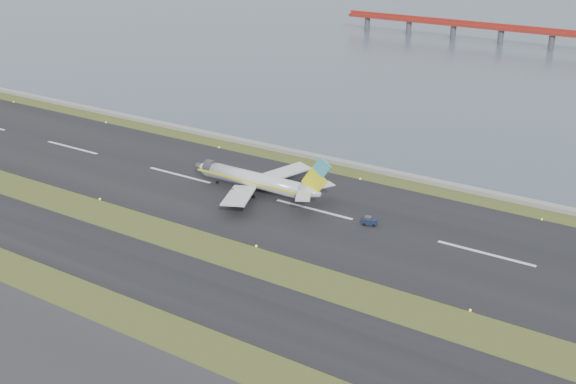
# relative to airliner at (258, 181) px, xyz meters

# --- Properties ---
(ground) EXTENTS (1000.00, 1000.00, 0.00)m
(ground) POSITION_rel_airliner_xyz_m (15.85, -30.65, -3.46)
(ground) COLOR #364C1B
(ground) RESTS_ON ground
(taxiway_strip) EXTENTS (1000.00, 18.00, 0.10)m
(taxiway_strip) POSITION_rel_airliner_xyz_m (15.85, -42.65, -3.41)
(taxiway_strip) COLOR black
(taxiway_strip) RESTS_ON ground
(runway_strip) EXTENTS (1000.00, 45.00, 0.10)m
(runway_strip) POSITION_rel_airliner_xyz_m (15.85, -0.65, -3.41)
(runway_strip) COLOR black
(runway_strip) RESTS_ON ground
(seawall) EXTENTS (1000.00, 2.50, 1.00)m
(seawall) POSITION_rel_airliner_xyz_m (15.85, 29.35, -2.96)
(seawall) COLOR gray
(seawall) RESTS_ON ground
(airliner) EXTENTS (38.52, 32.89, 12.80)m
(airliner) POSITION_rel_airliner_xyz_m (0.00, 0.00, 0.00)
(airliner) COLOR silver
(airliner) RESTS_ON ground
(pushback_tug) EXTENTS (3.43, 2.57, 1.96)m
(pushback_tug) POSITION_rel_airliner_xyz_m (30.19, -1.11, -2.51)
(pushback_tug) COLOR #141E39
(pushback_tug) RESTS_ON ground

